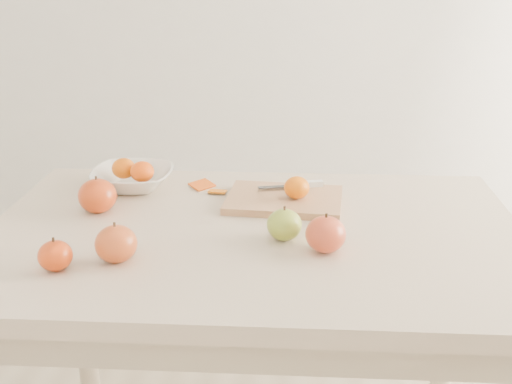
{
  "coord_description": "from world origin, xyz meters",
  "views": [
    {
      "loc": [
        0.08,
        -1.31,
        1.32
      ],
      "look_at": [
        0.0,
        0.05,
        0.82
      ],
      "focal_mm": 45.0,
      "sensor_mm": 36.0,
      "label": 1
    }
  ],
  "objects": [
    {
      "name": "table",
      "position": [
        0.0,
        0.0,
        0.65
      ],
      "size": [
        1.2,
        0.8,
        0.75
      ],
      "color": "beige",
      "rests_on": "ground"
    },
    {
      "name": "cutting_board",
      "position": [
        0.06,
        0.16,
        0.76
      ],
      "size": [
        0.3,
        0.23,
        0.02
      ],
      "primitive_type": "cube",
      "rotation": [
        0.0,
        0.0,
        -0.09
      ],
      "color": "tan",
      "rests_on": "table"
    },
    {
      "name": "board_tangerine",
      "position": [
        0.09,
        0.15,
        0.8
      ],
      "size": [
        0.06,
        0.06,
        0.05
      ],
      "primitive_type": "ellipsoid",
      "color": "#DE6007",
      "rests_on": "cutting_board"
    },
    {
      "name": "fruit_bowl",
      "position": [
        -0.34,
        0.25,
        0.78
      ],
      "size": [
        0.21,
        0.21,
        0.05
      ],
      "primitive_type": "imported",
      "color": "white",
      "rests_on": "table"
    },
    {
      "name": "bowl_tangerine_near",
      "position": [
        -0.36,
        0.26,
        0.8
      ],
      "size": [
        0.06,
        0.06,
        0.05
      ],
      "primitive_type": "ellipsoid",
      "color": "orange",
      "rests_on": "fruit_bowl"
    },
    {
      "name": "bowl_tangerine_far",
      "position": [
        -0.31,
        0.24,
        0.8
      ],
      "size": [
        0.06,
        0.06,
        0.05
      ],
      "primitive_type": "ellipsoid",
      "color": "#DB4307",
      "rests_on": "fruit_bowl"
    },
    {
      "name": "orange_peel_a",
      "position": [
        -0.16,
        0.27,
        0.75
      ],
      "size": [
        0.07,
        0.07,
        0.01
      ],
      "primitive_type": "cube",
      "rotation": [
        0.21,
        0.0,
        0.85
      ],
      "color": "#C4480D",
      "rests_on": "table"
    },
    {
      "name": "orange_peel_b",
      "position": [
        -0.11,
        0.23,
        0.75
      ],
      "size": [
        0.05,
        0.04,
        0.01
      ],
      "primitive_type": "cube",
      "rotation": [
        -0.14,
        0.0,
        -0.08
      ],
      "color": "orange",
      "rests_on": "table"
    },
    {
      "name": "paring_knife",
      "position": [
        0.11,
        0.23,
        0.78
      ],
      "size": [
        0.17,
        0.06,
        0.01
      ],
      "color": "white",
      "rests_on": "cutting_board"
    },
    {
      "name": "apple_green",
      "position": [
        0.07,
        -0.05,
        0.78
      ],
      "size": [
        0.08,
        0.08,
        0.07
      ],
      "primitive_type": "ellipsoid",
      "color": "olive",
      "rests_on": "table"
    },
    {
      "name": "apple_red_e",
      "position": [
        0.15,
        -0.1,
        0.79
      ],
      "size": [
        0.08,
        0.08,
        0.08
      ],
      "primitive_type": "ellipsoid",
      "color": "maroon",
      "rests_on": "table"
    },
    {
      "name": "apple_red_d",
      "position": [
        -0.37,
        -0.22,
        0.78
      ],
      "size": [
        0.07,
        0.07,
        0.06
      ],
      "primitive_type": "ellipsoid",
      "color": "#9E1002",
      "rests_on": "table"
    },
    {
      "name": "apple_red_c",
      "position": [
        -0.26,
        -0.18,
        0.79
      ],
      "size": [
        0.08,
        0.08,
        0.08
      ],
      "primitive_type": "ellipsoid",
      "color": "maroon",
      "rests_on": "table"
    },
    {
      "name": "apple_red_a",
      "position": [
        -0.38,
        0.08,
        0.79
      ],
      "size": [
        0.09,
        0.09,
        0.08
      ],
      "primitive_type": "ellipsoid",
      "color": "maroon",
      "rests_on": "table"
    }
  ]
}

